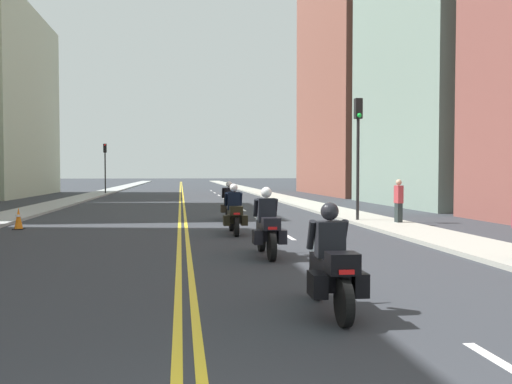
# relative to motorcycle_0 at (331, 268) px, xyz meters

# --- Properties ---
(ground_plane) EXTENTS (264.00, 264.00, 0.00)m
(ground_plane) POSITION_rel_motorcycle_0_xyz_m (-2.03, 43.29, -0.65)
(ground_plane) COLOR #2D3036
(sidewalk_left) EXTENTS (2.16, 144.00, 0.12)m
(sidewalk_left) POSITION_rel_motorcycle_0_xyz_m (-9.61, 43.29, -0.59)
(sidewalk_left) COLOR #989D9B
(sidewalk_left) RESTS_ON ground
(sidewalk_right) EXTENTS (2.16, 144.00, 0.12)m
(sidewalk_right) POSITION_rel_motorcycle_0_xyz_m (5.55, 43.29, -0.59)
(sidewalk_right) COLOR #9B9C91
(sidewalk_right) RESTS_ON ground
(centreline_yellow_inner) EXTENTS (0.12, 132.00, 0.01)m
(centreline_yellow_inner) POSITION_rel_motorcycle_0_xyz_m (-2.15, 43.29, -0.64)
(centreline_yellow_inner) COLOR yellow
(centreline_yellow_inner) RESTS_ON ground
(centreline_yellow_outer) EXTENTS (0.12, 132.00, 0.01)m
(centreline_yellow_outer) POSITION_rel_motorcycle_0_xyz_m (-1.91, 43.29, -0.64)
(centreline_yellow_outer) COLOR yellow
(centreline_yellow_outer) RESTS_ON ground
(lane_dashes_white) EXTENTS (0.14, 56.40, 0.01)m
(lane_dashes_white) POSITION_rel_motorcycle_0_xyz_m (1.22, 24.29, -0.64)
(lane_dashes_white) COLOR silver
(lane_dashes_white) RESTS_ON ground
(building_right_2) EXTENTS (9.43, 17.23, 22.94)m
(building_right_2) POSITION_rel_motorcycle_0_xyz_m (14.93, 40.26, 10.82)
(building_right_2) COLOR brown
(building_right_2) RESTS_ON ground
(motorcycle_0) EXTENTS (0.77, 2.17, 1.58)m
(motorcycle_0) POSITION_rel_motorcycle_0_xyz_m (0.00, 0.00, 0.00)
(motorcycle_0) COLOR black
(motorcycle_0) RESTS_ON ground
(motorcycle_1) EXTENTS (0.76, 2.20, 1.66)m
(motorcycle_1) POSITION_rel_motorcycle_0_xyz_m (-0.08, 5.18, 0.02)
(motorcycle_1) COLOR black
(motorcycle_1) RESTS_ON ground
(motorcycle_2) EXTENTS (0.76, 2.23, 1.64)m
(motorcycle_2) POSITION_rel_motorcycle_0_xyz_m (-0.39, 9.89, 0.00)
(motorcycle_2) COLOR black
(motorcycle_2) RESTS_ON ground
(motorcycle_3) EXTENTS (0.76, 2.15, 1.63)m
(motorcycle_3) POSITION_rel_motorcycle_0_xyz_m (-0.09, 14.97, 0.03)
(motorcycle_3) COLOR black
(motorcycle_3) RESTS_ON ground
(traffic_cone_1) EXTENTS (0.36, 0.36, 0.77)m
(traffic_cone_1) POSITION_rel_motorcycle_0_xyz_m (-7.75, 12.41, -0.27)
(traffic_cone_1) COLOR black
(traffic_cone_1) RESTS_ON ground
(traffic_light_near) EXTENTS (0.28, 0.38, 4.92)m
(traffic_light_near) POSITION_rel_motorcycle_0_xyz_m (4.87, 13.12, 2.73)
(traffic_light_near) COLOR black
(traffic_light_near) RESTS_ON ground
(traffic_light_far) EXTENTS (0.28, 0.38, 4.62)m
(traffic_light_far) POSITION_rel_motorcycle_0_xyz_m (-8.93, 42.94, 2.56)
(traffic_light_far) COLOR black
(traffic_light_far) RESTS_ON ground
(pedestrian_0) EXTENTS (0.24, 0.37, 1.74)m
(pedestrian_0) POSITION_rel_motorcycle_0_xyz_m (6.05, 11.89, 0.25)
(pedestrian_0) COLOR #242C2D
(pedestrian_0) RESTS_ON ground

